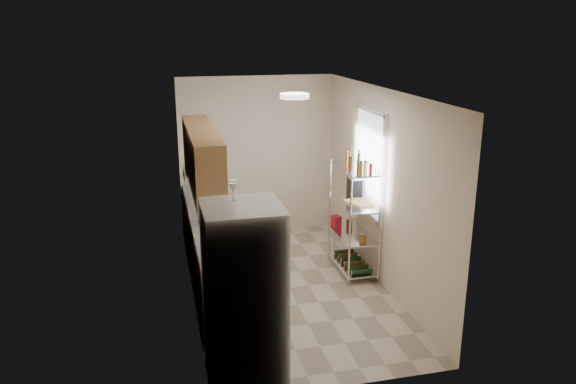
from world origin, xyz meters
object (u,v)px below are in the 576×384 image
object	(u,v)px
rice_cooker	(207,214)
frying_pan_large	(208,210)
espresso_machine	(355,187)
refrigerator	(244,294)
cutting_board	(360,202)

from	to	relation	value
rice_cooker	frying_pan_large	distance (m)	0.44
rice_cooker	espresso_machine	size ratio (longest dim) A/B	0.89
frying_pan_large	refrigerator	bearing A→B (deg)	-100.74
rice_cooker	cutting_board	bearing A→B (deg)	-0.95
frying_pan_large	cutting_board	xyz separation A→B (m)	(2.03, -0.46, 0.10)
refrigerator	rice_cooker	size ratio (longest dim) A/B	6.93
rice_cooker	espresso_machine	bearing A→B (deg)	7.52
refrigerator	espresso_machine	world-z (taller)	refrigerator
cutting_board	espresso_machine	world-z (taller)	espresso_machine
frying_pan_large	rice_cooker	bearing A→B (deg)	-109.42
refrigerator	frying_pan_large	size ratio (longest dim) A/B	7.24
frying_pan_large	cutting_board	bearing A→B (deg)	-25.39
rice_cooker	cutting_board	world-z (taller)	rice_cooker
frying_pan_large	espresso_machine	bearing A→B (deg)	-16.68
rice_cooker	espresso_machine	world-z (taller)	espresso_machine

